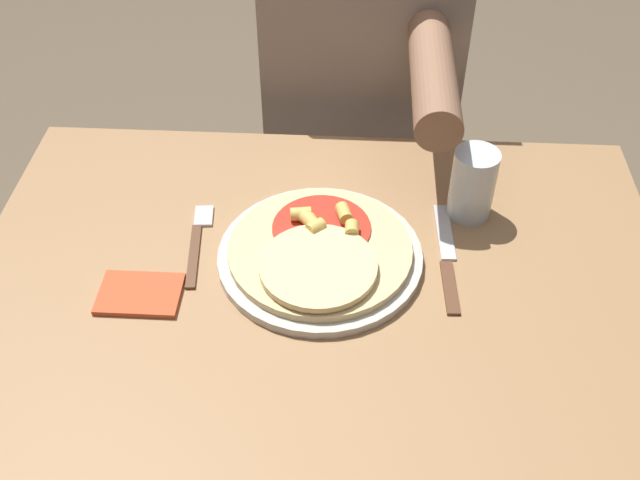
{
  "coord_description": "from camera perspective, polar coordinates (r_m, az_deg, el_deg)",
  "views": [
    {
      "loc": [
        0.04,
        -0.72,
        1.52
      ],
      "look_at": [
        -0.0,
        0.05,
        0.79
      ],
      "focal_mm": 42.0,
      "sensor_mm": 36.0,
      "label": 1
    }
  ],
  "objects": [
    {
      "name": "drinking_glass",
      "position": [
        1.15,
        11.55,
        4.19
      ],
      "size": [
        0.07,
        0.07,
        0.11
      ],
      "color": "silver",
      "rests_on": "dining_table"
    },
    {
      "name": "person_diner",
      "position": [
        1.5,
        3.19,
        10.95
      ],
      "size": [
        0.36,
        0.52,
        1.22
      ],
      "color": "#2D2D38",
      "rests_on": "ground_plane"
    },
    {
      "name": "dining_table",
      "position": [
        1.16,
        -0.13,
        -7.97
      ],
      "size": [
        1.0,
        0.71,
        0.75
      ],
      "color": "#9E754C",
      "rests_on": "ground_plane"
    },
    {
      "name": "fork",
      "position": [
        1.13,
        -9.28,
        0.07
      ],
      "size": [
        0.03,
        0.18,
        0.0
      ],
      "color": "brown",
      "rests_on": "dining_table"
    },
    {
      "name": "plate",
      "position": [
        1.08,
        -0.0,
        -1.27
      ],
      "size": [
        0.3,
        0.3,
        0.01
      ],
      "color": "beige",
      "rests_on": "dining_table"
    },
    {
      "name": "knife",
      "position": [
        1.11,
        9.64,
        -1.29
      ],
      "size": [
        0.03,
        0.22,
        0.0
      ],
      "color": "brown",
      "rests_on": "dining_table"
    },
    {
      "name": "pizza",
      "position": [
        1.07,
        -0.02,
        -0.79
      ],
      "size": [
        0.27,
        0.27,
        0.04
      ],
      "color": "#E0C689",
      "rests_on": "plate"
    },
    {
      "name": "napkin",
      "position": [
        1.07,
        -13.56,
        -4.01
      ],
      "size": [
        0.11,
        0.08,
        0.01
      ],
      "color": "#C6512D",
      "rests_on": "dining_table"
    }
  ]
}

